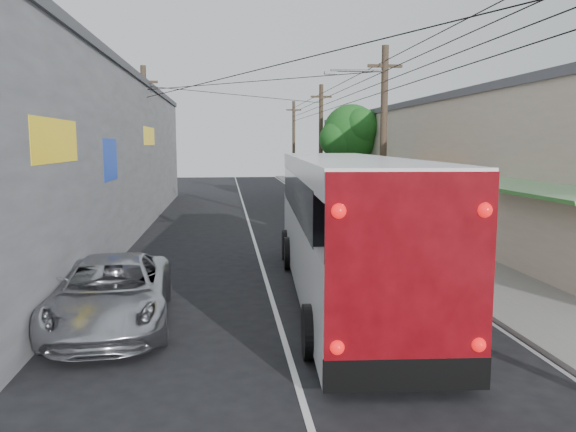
% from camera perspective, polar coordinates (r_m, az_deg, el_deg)
% --- Properties ---
extents(ground, '(120.00, 120.00, 0.00)m').
position_cam_1_polar(ground, '(10.29, 0.85, -16.37)').
color(ground, black).
rests_on(ground, ground).
extents(sidewalk, '(3.00, 80.00, 0.12)m').
position_cam_1_polar(sidewalk, '(30.60, 8.23, -0.34)').
color(sidewalk, slate).
rests_on(sidewalk, ground).
extents(building_right, '(7.09, 40.00, 6.25)m').
position_cam_1_polar(building_right, '(33.64, 14.92, 5.47)').
color(building_right, beige).
rests_on(building_right, ground).
extents(building_left, '(7.20, 36.00, 7.25)m').
position_cam_1_polar(building_left, '(28.30, -21.46, 5.90)').
color(building_left, gray).
rests_on(building_left, ground).
extents(utility_poles, '(11.80, 45.28, 8.00)m').
position_cam_1_polar(utility_poles, '(29.98, 1.91, 7.37)').
color(utility_poles, '#473828').
rests_on(utility_poles, ground).
extents(street_tree, '(4.40, 4.00, 6.60)m').
position_cam_1_polar(street_tree, '(36.27, 6.53, 8.19)').
color(street_tree, '#3F2B19').
rests_on(street_tree, ground).
extents(coach_bus, '(3.62, 13.23, 3.77)m').
position_cam_1_polar(coach_bus, '(15.37, 5.79, -0.84)').
color(coach_bus, white).
rests_on(coach_bus, ground).
extents(jeepney, '(2.96, 5.71, 1.54)m').
position_cam_1_polar(jeepney, '(13.49, -17.47, -7.44)').
color(jeepney, '#B6B7BE').
rests_on(jeepney, ground).
extents(parked_suv, '(2.94, 6.23, 1.76)m').
position_cam_1_polar(parked_suv, '(23.58, 5.90, -0.60)').
color(parked_suv, gray).
rests_on(parked_suv, ground).
extents(parked_car_mid, '(1.83, 3.96, 1.31)m').
position_cam_1_polar(parked_car_mid, '(31.25, 2.85, 0.99)').
color(parked_car_mid, '#28282D').
rests_on(parked_car_mid, ground).
extents(parked_car_far, '(1.49, 4.20, 1.38)m').
position_cam_1_polar(parked_car_far, '(42.38, 1.50, 2.73)').
color(parked_car_far, black).
rests_on(parked_car_far, ground).
extents(pedestrian_near, '(0.62, 0.49, 1.50)m').
position_cam_1_polar(pedestrian_near, '(25.03, 8.94, -0.21)').
color(pedestrian_near, pink).
rests_on(pedestrian_near, sidewalk).
extents(pedestrian_far, '(0.76, 0.63, 1.39)m').
position_cam_1_polar(pedestrian_far, '(24.43, 10.38, -0.55)').
color(pedestrian_far, '#9BC1E2').
rests_on(pedestrian_far, sidewalk).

